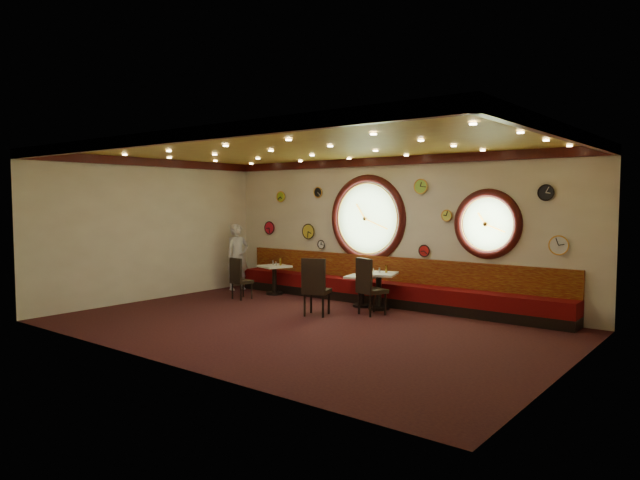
% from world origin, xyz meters
% --- Properties ---
extents(floor, '(9.00, 6.00, 0.00)m').
position_xyz_m(floor, '(0.00, 0.00, 0.00)').
color(floor, black).
rests_on(floor, ground).
extents(ceiling, '(9.00, 6.00, 0.02)m').
position_xyz_m(ceiling, '(0.00, 0.00, 3.20)').
color(ceiling, gold).
rests_on(ceiling, wall_back).
extents(wall_back, '(9.00, 0.02, 3.20)m').
position_xyz_m(wall_back, '(0.00, 3.00, 1.60)').
color(wall_back, beige).
rests_on(wall_back, floor).
extents(wall_front, '(9.00, 0.02, 3.20)m').
position_xyz_m(wall_front, '(0.00, -3.00, 1.60)').
color(wall_front, beige).
rests_on(wall_front, floor).
extents(wall_left, '(0.02, 6.00, 3.20)m').
position_xyz_m(wall_left, '(-4.50, 0.00, 1.60)').
color(wall_left, beige).
rests_on(wall_left, floor).
extents(wall_right, '(0.02, 6.00, 3.20)m').
position_xyz_m(wall_right, '(4.50, 0.00, 1.60)').
color(wall_right, beige).
rests_on(wall_right, floor).
extents(molding_back, '(9.00, 0.10, 0.18)m').
position_xyz_m(molding_back, '(0.00, 2.95, 3.11)').
color(molding_back, '#340B09').
rests_on(molding_back, wall_back).
extents(molding_front, '(9.00, 0.10, 0.18)m').
position_xyz_m(molding_front, '(0.00, -2.95, 3.11)').
color(molding_front, '#340B09').
rests_on(molding_front, wall_back).
extents(molding_left, '(0.10, 6.00, 0.18)m').
position_xyz_m(molding_left, '(-4.45, 0.00, 3.11)').
color(molding_left, '#340B09').
rests_on(molding_left, wall_back).
extents(molding_right, '(0.10, 6.00, 0.18)m').
position_xyz_m(molding_right, '(4.45, 0.00, 3.11)').
color(molding_right, '#340B09').
rests_on(molding_right, wall_back).
extents(banquette_base, '(8.00, 0.55, 0.20)m').
position_xyz_m(banquette_base, '(0.00, 2.72, 0.10)').
color(banquette_base, black).
rests_on(banquette_base, floor).
extents(banquette_seat, '(8.00, 0.55, 0.30)m').
position_xyz_m(banquette_seat, '(0.00, 2.72, 0.35)').
color(banquette_seat, '#540709').
rests_on(banquette_seat, banquette_base).
extents(banquette_back, '(8.00, 0.10, 0.55)m').
position_xyz_m(banquette_back, '(0.00, 2.94, 0.75)').
color(banquette_back, '#5F0A07').
rests_on(banquette_back, wall_back).
extents(porthole_left_glass, '(1.66, 0.02, 1.66)m').
position_xyz_m(porthole_left_glass, '(-0.60, 3.00, 1.85)').
color(porthole_left_glass, '#81AA66').
rests_on(porthole_left_glass, wall_back).
extents(porthole_left_frame, '(1.98, 0.18, 1.98)m').
position_xyz_m(porthole_left_frame, '(-0.60, 2.98, 1.85)').
color(porthole_left_frame, '#340B09').
rests_on(porthole_left_frame, wall_back).
extents(porthole_left_ring, '(1.61, 0.03, 1.61)m').
position_xyz_m(porthole_left_ring, '(-0.60, 2.95, 1.85)').
color(porthole_left_ring, gold).
rests_on(porthole_left_ring, wall_back).
extents(porthole_right_glass, '(1.10, 0.02, 1.10)m').
position_xyz_m(porthole_right_glass, '(2.20, 3.00, 1.80)').
color(porthole_right_glass, '#81AA66').
rests_on(porthole_right_glass, wall_back).
extents(porthole_right_frame, '(1.38, 0.18, 1.38)m').
position_xyz_m(porthole_right_frame, '(2.20, 2.98, 1.80)').
color(porthole_right_frame, '#340B09').
rests_on(porthole_right_frame, wall_back).
extents(porthole_right_ring, '(1.09, 0.03, 1.09)m').
position_xyz_m(porthole_right_ring, '(2.20, 2.95, 1.80)').
color(porthole_right_ring, gold).
rests_on(porthole_right_ring, wall_back).
extents(wall_clock_0, '(0.20, 0.03, 0.20)m').
position_xyz_m(wall_clock_0, '(-1.90, 2.96, 1.20)').
color(wall_clock_0, white).
rests_on(wall_clock_0, wall_back).
extents(wall_clock_1, '(0.32, 0.03, 0.32)m').
position_xyz_m(wall_clock_1, '(-3.60, 2.96, 1.55)').
color(wall_clock_1, red).
rests_on(wall_clock_1, wall_back).
extents(wall_clock_2, '(0.24, 0.03, 0.24)m').
position_xyz_m(wall_clock_2, '(0.85, 2.96, 1.20)').
color(wall_clock_2, red).
rests_on(wall_clock_2, wall_back).
extents(wall_clock_3, '(0.26, 0.03, 0.26)m').
position_xyz_m(wall_clock_3, '(-3.20, 2.96, 2.35)').
color(wall_clock_3, '#A0CF29').
rests_on(wall_clock_3, wall_back).
extents(wall_clock_4, '(0.28, 0.03, 0.28)m').
position_xyz_m(wall_clock_4, '(3.30, 2.96, 2.40)').
color(wall_clock_4, black).
rests_on(wall_clock_4, wall_back).
extents(wall_clock_5, '(0.30, 0.03, 0.30)m').
position_xyz_m(wall_clock_5, '(0.75, 2.96, 2.55)').
color(wall_clock_5, '#9EDC44').
rests_on(wall_clock_5, wall_back).
extents(wall_clock_6, '(0.36, 0.03, 0.36)m').
position_xyz_m(wall_clock_6, '(-2.30, 2.96, 1.50)').
color(wall_clock_6, gold).
rests_on(wall_clock_6, wall_back).
extents(wall_clock_7, '(0.34, 0.03, 0.34)m').
position_xyz_m(wall_clock_7, '(3.55, 2.96, 1.45)').
color(wall_clock_7, white).
rests_on(wall_clock_7, wall_back).
extents(wall_clock_8, '(0.24, 0.03, 0.24)m').
position_xyz_m(wall_clock_8, '(-2.00, 2.96, 2.45)').
color(wall_clock_8, black).
rests_on(wall_clock_8, wall_back).
extents(wall_clock_9, '(0.22, 0.03, 0.22)m').
position_xyz_m(wall_clock_9, '(1.35, 2.96, 1.95)').
color(wall_clock_9, '#EFF953').
rests_on(wall_clock_9, wall_back).
extents(table_a, '(0.79, 0.79, 0.70)m').
position_xyz_m(table_a, '(-2.77, 2.24, 0.44)').
color(table_a, black).
rests_on(table_a, floor).
extents(table_b, '(0.72, 0.72, 0.66)m').
position_xyz_m(table_b, '(-0.23, 2.22, 0.42)').
color(table_b, black).
rests_on(table_b, floor).
extents(table_c, '(0.88, 0.88, 0.76)m').
position_xyz_m(table_c, '(0.21, 2.19, 0.48)').
color(table_c, black).
rests_on(table_c, floor).
extents(chair_a, '(0.43, 0.43, 0.59)m').
position_xyz_m(chair_a, '(-2.93, 1.22, 0.54)').
color(chair_a, black).
rests_on(chair_a, floor).
extents(chair_b, '(0.61, 0.61, 0.71)m').
position_xyz_m(chair_b, '(-0.37, 0.81, 0.65)').
color(chair_b, black).
rests_on(chair_b, floor).
extents(chair_c, '(0.60, 0.60, 0.70)m').
position_xyz_m(chair_c, '(0.38, 1.54, 0.65)').
color(chair_c, black).
rests_on(chair_c, floor).
extents(condiment_a_salt, '(0.04, 0.04, 0.11)m').
position_xyz_m(condiment_a_salt, '(-2.88, 2.31, 0.76)').
color(condiment_a_salt, silver).
rests_on(condiment_a_salt, table_a).
extents(condiment_b_salt, '(0.04, 0.04, 0.10)m').
position_xyz_m(condiment_b_salt, '(-0.32, 2.29, 0.72)').
color(condiment_b_salt, silver).
rests_on(condiment_b_salt, table_b).
extents(condiment_c_salt, '(0.03, 0.03, 0.09)m').
position_xyz_m(condiment_c_salt, '(0.08, 2.19, 0.81)').
color(condiment_c_salt, silver).
rests_on(condiment_c_salt, table_c).
extents(condiment_a_pepper, '(0.03, 0.03, 0.10)m').
position_xyz_m(condiment_a_pepper, '(-2.70, 2.23, 0.75)').
color(condiment_a_pepper, silver).
rests_on(condiment_a_pepper, table_a).
extents(condiment_b_pepper, '(0.04, 0.04, 0.11)m').
position_xyz_m(condiment_b_pepper, '(-0.26, 2.17, 0.72)').
color(condiment_b_pepper, silver).
rests_on(condiment_b_pepper, table_b).
extents(condiment_c_pepper, '(0.04, 0.04, 0.11)m').
position_xyz_m(condiment_c_pepper, '(0.23, 2.19, 0.82)').
color(condiment_c_pepper, silver).
rests_on(condiment_c_pepper, table_c).
extents(condiment_a_bottle, '(0.05, 0.05, 0.17)m').
position_xyz_m(condiment_a_bottle, '(-2.65, 2.33, 0.79)').
color(condiment_a_bottle, yellow).
rests_on(condiment_a_bottle, table_a).
extents(condiment_b_bottle, '(0.05, 0.05, 0.18)m').
position_xyz_m(condiment_b_bottle, '(-0.18, 2.25, 0.75)').
color(condiment_b_bottle, gold).
rests_on(condiment_b_bottle, table_b).
extents(condiment_c_bottle, '(0.05, 0.05, 0.16)m').
position_xyz_m(condiment_c_bottle, '(0.33, 2.29, 0.85)').
color(condiment_c_bottle, gold).
rests_on(condiment_c_bottle, table_c).
extents(waiter, '(0.55, 0.69, 1.67)m').
position_xyz_m(waiter, '(-4.00, 2.20, 0.84)').
color(waiter, silver).
rests_on(waiter, floor).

